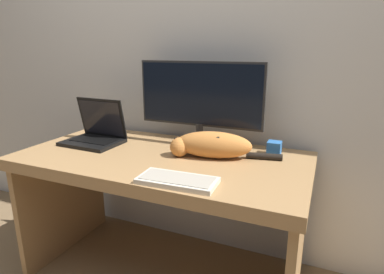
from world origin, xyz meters
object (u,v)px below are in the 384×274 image
at_px(laptop, 95,134).
at_px(cat, 211,144).
at_px(monitor, 200,100).
at_px(external_keyboard, 177,180).

relative_size(laptop, cat, 0.59).
xyz_separation_m(laptop, cat, (0.70, 0.02, 0.02)).
distance_m(monitor, laptop, 0.63).
height_order(monitor, external_keyboard, monitor).
bearing_deg(monitor, cat, -52.08).
distance_m(external_keyboard, cat, 0.35).
bearing_deg(cat, external_keyboard, -103.91).
height_order(monitor, laptop, monitor).
height_order(laptop, cat, laptop).
xyz_separation_m(laptop, external_keyboard, (0.68, -0.33, -0.04)).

